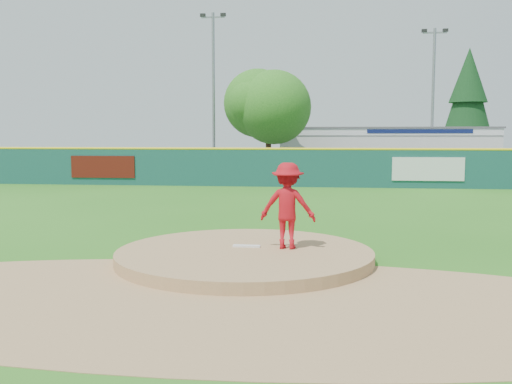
# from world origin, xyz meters

# --- Properties ---
(ground) EXTENTS (120.00, 120.00, 0.00)m
(ground) POSITION_xyz_m (0.00, 0.00, 0.00)
(ground) COLOR #286B19
(ground) RESTS_ON ground
(pitchers_mound) EXTENTS (5.50, 5.50, 0.50)m
(pitchers_mound) POSITION_xyz_m (0.00, 0.00, 0.00)
(pitchers_mound) COLOR #9E774C
(pitchers_mound) RESTS_ON ground
(pitching_rubber) EXTENTS (0.60, 0.15, 0.04)m
(pitching_rubber) POSITION_xyz_m (0.00, 0.30, 0.27)
(pitching_rubber) COLOR white
(pitching_rubber) RESTS_ON pitchers_mound
(infield_dirt_arc) EXTENTS (15.40, 15.40, 0.01)m
(infield_dirt_arc) POSITION_xyz_m (0.00, -3.00, 0.01)
(infield_dirt_arc) COLOR #9E774C
(infield_dirt_arc) RESTS_ON ground
(parking_lot) EXTENTS (44.00, 16.00, 0.02)m
(parking_lot) POSITION_xyz_m (0.00, 27.00, 0.01)
(parking_lot) COLOR #38383A
(parking_lot) RESTS_ON ground
(pitcher) EXTENTS (1.26, 0.80, 1.86)m
(pitcher) POSITION_xyz_m (0.90, 0.28, 1.18)
(pitcher) COLOR #AE0E18
(pitcher) RESTS_ON pitchers_mound
(van) EXTENTS (6.00, 3.73, 1.55)m
(van) POSITION_xyz_m (6.35, 23.99, 0.79)
(van) COLOR white
(van) RESTS_ON parking_lot
(pool_building_grp) EXTENTS (15.20, 8.20, 3.31)m
(pool_building_grp) POSITION_xyz_m (6.00, 31.99, 1.66)
(pool_building_grp) COLOR silver
(pool_building_grp) RESTS_ON ground
(fence_banners) EXTENTS (20.90, 0.04, 1.20)m
(fence_banners) POSITION_xyz_m (-1.75, 17.92, 1.00)
(fence_banners) COLOR #53130B
(fence_banners) RESTS_ON ground
(playground_slide) EXTENTS (1.07, 3.01, 1.66)m
(playground_slide) POSITION_xyz_m (-15.38, 24.02, 0.84)
(playground_slide) COLOR blue
(playground_slide) RESTS_ON ground
(outfield_fence) EXTENTS (40.00, 0.14, 2.07)m
(outfield_fence) POSITION_xyz_m (0.00, 18.00, 1.09)
(outfield_fence) COLOR #154742
(outfield_fence) RESTS_ON ground
(deciduous_tree) EXTENTS (5.60, 5.60, 7.36)m
(deciduous_tree) POSITION_xyz_m (-2.00, 25.00, 4.55)
(deciduous_tree) COLOR #382314
(deciduous_tree) RESTS_ON ground
(conifer_tree) EXTENTS (4.40, 4.40, 9.50)m
(conifer_tree) POSITION_xyz_m (13.00, 36.00, 5.54)
(conifer_tree) COLOR #382314
(conifer_tree) RESTS_ON ground
(light_pole_left) EXTENTS (1.75, 0.25, 11.00)m
(light_pole_left) POSITION_xyz_m (-6.00, 27.00, 6.05)
(light_pole_left) COLOR gray
(light_pole_left) RESTS_ON ground
(light_pole_right) EXTENTS (1.75, 0.25, 10.00)m
(light_pole_right) POSITION_xyz_m (9.00, 29.00, 5.54)
(light_pole_right) COLOR gray
(light_pole_right) RESTS_ON ground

